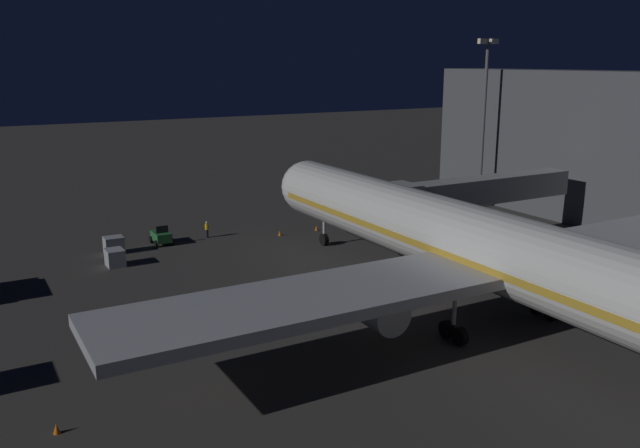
{
  "coord_description": "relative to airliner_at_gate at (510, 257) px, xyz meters",
  "views": [
    {
      "loc": [
        31.69,
        43.82,
        17.94
      ],
      "look_at": [
        3.0,
        -7.1,
        3.5
      ],
      "focal_mm": 37.42,
      "sensor_mm": 36.0,
      "label": 1
    }
  ],
  "objects": [
    {
      "name": "traffic_cone_nose_port",
      "position": [
        -2.2,
        -30.33,
        -4.97
      ],
      "size": [
        0.36,
        0.36,
        0.55
      ],
      "primitive_type": "cone",
      "color": "orange",
      "rests_on": "ground_plane"
    },
    {
      "name": "airliner_at_gate",
      "position": [
        0.0,
        0.0,
        0.0
      ],
      "size": [
        54.11,
        62.89,
        18.66
      ],
      "color": "silver",
      "rests_on": "ground_plane"
    },
    {
      "name": "baggage_tug_spare",
      "position": [
        13.97,
        -33.16,
        -4.46
      ],
      "size": [
        1.86,
        2.61,
        1.95
      ],
      "color": "#287038",
      "rests_on": "ground_plane"
    },
    {
      "name": "traffic_cone_nose_starboard",
      "position": [
        2.2,
        -30.33,
        -4.97
      ],
      "size": [
        0.36,
        0.36,
        0.55
      ],
      "primitive_type": "cone",
      "color": "orange",
      "rests_on": "ground_plane"
    },
    {
      "name": "ground_crew_marshaller_fwd",
      "position": [
        9.14,
        -33.26,
        -4.28
      ],
      "size": [
        0.4,
        0.4,
        1.75
      ],
      "color": "black",
      "rests_on": "ground_plane"
    },
    {
      "name": "ground_plane",
      "position": [
        -0.0,
        -13.22,
        -5.24
      ],
      "size": [
        320.0,
        320.0,
        0.0
      ],
      "primitive_type": "plane",
      "color": "#383533"
    },
    {
      "name": "apron_floodlight_mast",
      "position": [
        -25.5,
        -30.5,
        6.41
      ],
      "size": [
        2.9,
        0.5,
        20.34
      ],
      "color": "#59595E",
      "rests_on": "ground_plane"
    },
    {
      "name": "traffic_cone_wingtip_svc_side",
      "position": [
        28.55,
        -1.45,
        -4.97
      ],
      "size": [
        0.36,
        0.36,
        0.55
      ],
      "primitive_type": "cone",
      "color": "orange",
      "rests_on": "ground_plane"
    },
    {
      "name": "jet_bridge",
      "position": [
        -12.15,
        -18.17,
        0.08
      ],
      "size": [
        22.71,
        3.4,
        6.85
      ],
      "color": "#9E9E99",
      "rests_on": "ground_plane"
    },
    {
      "name": "baggage_container_mid_row",
      "position": [
        19.68,
        -28.04,
        -4.48
      ],
      "size": [
        1.5,
        1.89,
        1.53
      ],
      "primitive_type": "cube",
      "color": "#B7BABF",
      "rests_on": "ground_plane"
    },
    {
      "name": "baggage_container_near_belt",
      "position": [
        18.86,
        -32.12,
        -4.43
      ],
      "size": [
        1.75,
        1.54,
        1.63
      ],
      "primitive_type": "cube",
      "color": "#B7BABF",
      "rests_on": "ground_plane"
    }
  ]
}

